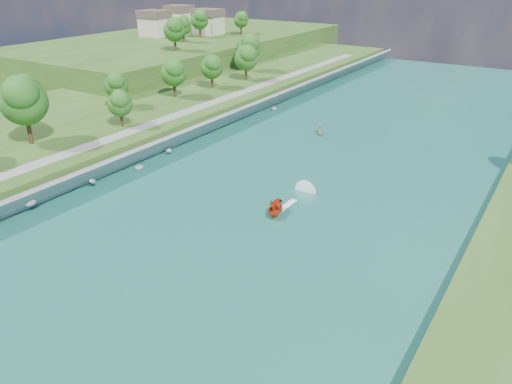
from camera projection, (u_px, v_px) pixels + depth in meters
The scene contains 11 objects.
ground at pixel (210, 241), 61.68m from camera, with size 260.00×260.00×0.00m, color #2D5119.
river_water at pixel (289, 186), 76.99m from camera, with size 55.00×240.00×0.10m, color #17584B.
berm_west at pixel (73, 125), 100.77m from camera, with size 45.00×240.00×3.50m, color #2D5119.
ridge_west at pixel (187, 49), 173.03m from camera, with size 60.00×120.00×9.00m, color #2D5119.
riprap_bank at pixel (159, 147), 88.22m from camera, with size 3.80×236.00×4.05m.
riverside_path at pixel (135, 130), 91.45m from camera, with size 3.00×200.00×0.10m, color gray.
ridge_houses at pixel (181, 20), 176.22m from camera, with size 29.50×29.50×8.40m.
trees_west at pixel (10, 112), 81.57m from camera, with size 17.28×152.21×13.83m.
trees_ridge at pixel (197, 25), 155.58m from camera, with size 18.89×47.31×10.75m.
motorboat at pixel (280, 206), 68.93m from camera, with size 3.60×19.10×2.14m.
raft at pixel (319, 132), 100.24m from camera, with size 3.85×3.90×1.61m.
Camera 1 is at (33.62, -42.07, 31.21)m, focal length 35.00 mm.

